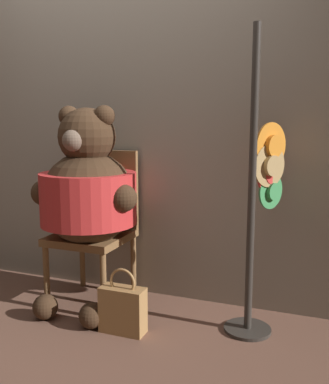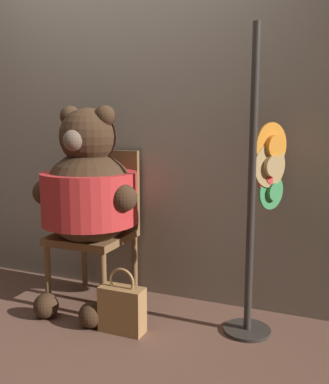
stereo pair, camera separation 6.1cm
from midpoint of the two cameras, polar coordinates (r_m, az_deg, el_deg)
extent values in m
plane|color=brown|center=(2.84, -11.41, -16.59)|extent=(14.00, 14.00, 0.00)
cube|color=gray|center=(3.12, -5.71, 6.89)|extent=(8.00, 0.10, 2.22)
cylinder|color=brown|center=(3.00, -16.02, -10.93)|extent=(0.04, 0.04, 0.43)
cylinder|color=brown|center=(2.77, -8.79, -12.34)|extent=(0.04, 0.04, 0.43)
cylinder|color=brown|center=(3.34, -11.43, -8.69)|extent=(0.04, 0.04, 0.43)
cylinder|color=brown|center=(3.14, -4.74, -9.70)|extent=(0.04, 0.04, 0.43)
cube|color=brown|center=(2.98, -10.37, -5.97)|extent=(0.49, 0.50, 0.05)
cube|color=brown|center=(3.12, -8.31, 0.42)|extent=(0.49, 0.04, 0.56)
sphere|color=#3D2819|center=(2.84, -10.69, -0.82)|extent=(0.61, 0.61, 0.61)
cylinder|color=red|center=(2.84, -10.69, -0.82)|extent=(0.63, 0.63, 0.34)
sphere|color=#3D2819|center=(2.80, -10.93, 7.26)|extent=(0.37, 0.37, 0.37)
sphere|color=#3D2819|center=(2.87, -13.22, 9.80)|extent=(0.14, 0.14, 0.14)
sphere|color=#3D2819|center=(2.73, -8.69, 9.98)|extent=(0.14, 0.14, 0.14)
sphere|color=brown|center=(2.67, -12.72, 6.73)|extent=(0.14, 0.14, 0.14)
sphere|color=#3D2819|center=(2.94, -16.34, -0.10)|extent=(0.17, 0.17, 0.17)
sphere|color=#3D2819|center=(2.63, -6.18, -0.83)|extent=(0.17, 0.17, 0.17)
sphere|color=#3D2819|center=(2.91, -16.20, -14.49)|extent=(0.16, 0.16, 0.16)
sphere|color=#3D2819|center=(2.73, -10.32, -15.88)|extent=(0.16, 0.16, 0.16)
cylinder|color=#332D28|center=(2.72, 10.33, -17.54)|extent=(0.28, 0.28, 0.02)
cylinder|color=#332D28|center=(2.46, 10.90, 0.94)|extent=(0.04, 0.04, 1.76)
cylinder|color=tan|center=(2.56, 13.15, 3.46)|extent=(0.15, 0.22, 0.25)
cylinder|color=tan|center=(2.56, 13.15, 3.46)|extent=(0.13, 0.14, 0.12)
cylinder|color=red|center=(2.59, 13.13, 2.21)|extent=(0.11, 0.20, 0.22)
cylinder|color=red|center=(2.59, 13.13, 2.21)|extent=(0.09, 0.11, 0.11)
cylinder|color=orange|center=(2.57, 13.34, 5.98)|extent=(0.14, 0.25, 0.27)
cylinder|color=orange|center=(2.57, 13.34, 5.98)|extent=(0.13, 0.15, 0.13)
cylinder|color=#3D9351|center=(2.61, 13.32, 0.11)|extent=(0.11, 0.19, 0.21)
cylinder|color=#3D9351|center=(2.61, 13.32, 0.11)|extent=(0.10, 0.12, 0.10)
cube|color=#A87A47|center=(2.63, -6.28, -15.38)|extent=(0.27, 0.12, 0.27)
torus|color=#A87A47|center=(2.56, -6.35, -11.82)|extent=(0.16, 0.02, 0.16)
camera|label=1|loc=(0.03, -90.68, -0.11)|focal=40.00mm
camera|label=2|loc=(0.03, 89.32, 0.11)|focal=40.00mm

